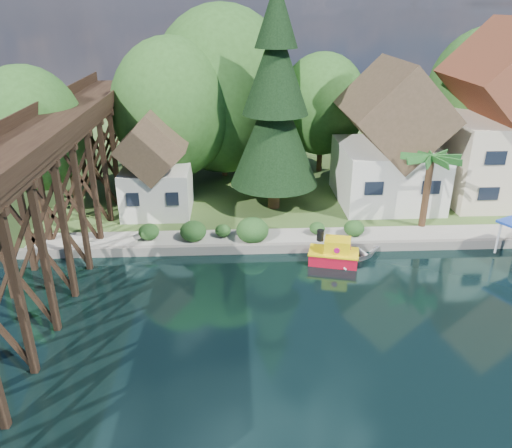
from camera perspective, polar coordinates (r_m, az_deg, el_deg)
The scene contains 14 objects.
ground at distance 26.83m, azimuth 9.14°, elevation -10.91°, with size 140.00×140.00×0.00m, color black.
bank at distance 57.72m, azimuth 2.58°, elevation 8.86°, with size 140.00×52.00×0.50m, color #324C1E.
seawall at distance 34.30m, azimuth 13.16°, elevation -2.48°, with size 60.00×0.40×0.62m, color slate.
promenade at distance 35.91m, azimuth 15.74°, elevation -1.15°, with size 50.00×2.60×0.06m, color gray.
trestle_bridge at distance 30.41m, azimuth -23.36°, elevation 3.01°, with size 4.12×44.18×9.30m.
house_left at distance 40.71m, azimuth 15.01°, elevation 8.79°, with size 7.64×8.64×11.02m.
house_center at distance 44.40m, azimuth 26.32°, elevation 10.07°, with size 8.65×9.18×13.89m.
shed at distance 38.19m, azimuth -11.38°, elevation 6.11°, with size 5.09×5.40×7.85m.
bg_trees at distance 43.93m, azimuth 5.60°, elevation 13.42°, with size 49.90×13.30×10.57m.
shrubs at distance 33.78m, azimuth -1.44°, elevation -0.51°, with size 15.76×2.47×1.70m.
conifer at distance 37.13m, azimuth 2.21°, elevation 13.35°, with size 6.67×6.67×16.42m.
palm_tree at distance 36.19m, azimuth 19.38°, elevation 6.89°, with size 4.02×4.02×5.64m.
tugboat at distance 32.05m, azimuth 8.94°, elevation -3.34°, with size 3.44×2.43×2.26m.
boat_white_a at distance 33.08m, azimuth 11.00°, elevation -3.07°, with size 2.96×4.14×0.86m, color silver.
Camera 1 is at (-5.22, -21.51, 15.17)m, focal length 35.00 mm.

